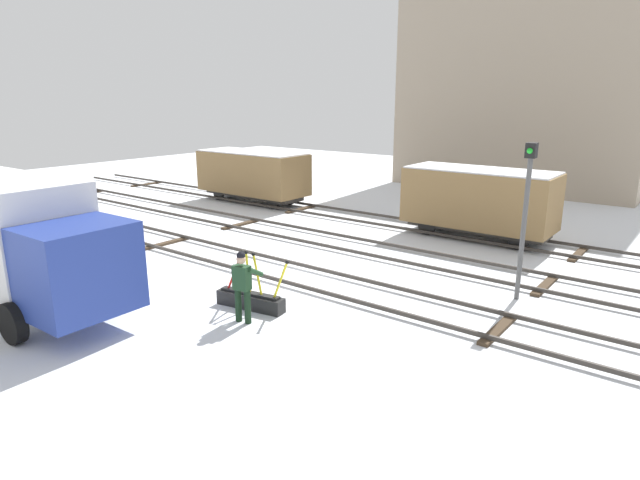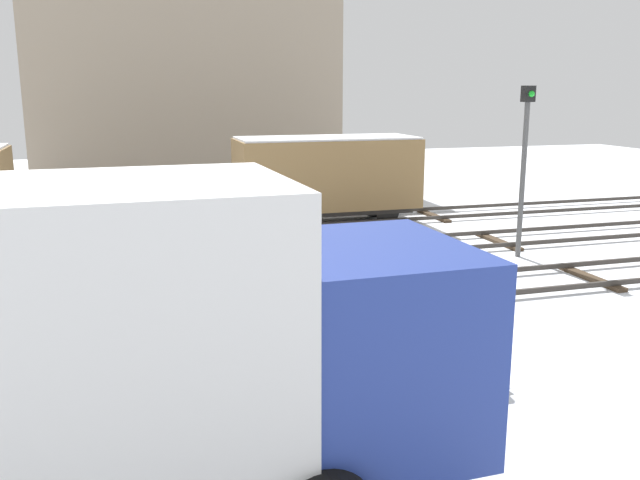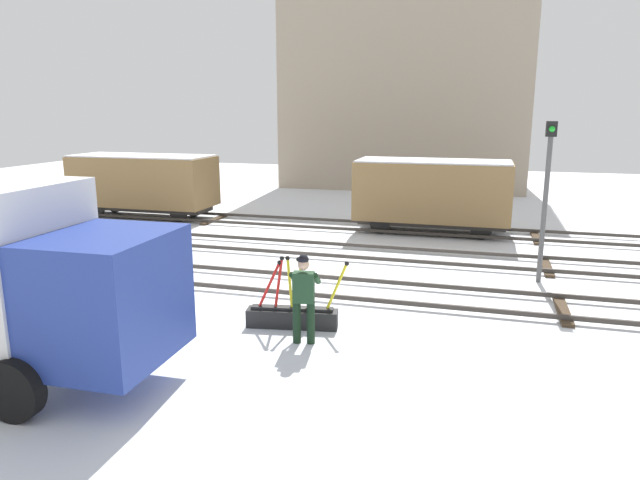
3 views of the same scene
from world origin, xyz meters
TOP-DOWN VIEW (x-y plane):
  - ground_plane at (0.00, 0.00)m, footprint 60.00×60.00m
  - track_main_line at (0.00, 0.00)m, footprint 44.00×1.94m
  - track_siding_near at (0.00, 3.58)m, footprint 44.00×1.94m
  - track_siding_far at (0.00, 7.35)m, footprint 44.00×1.94m
  - switch_lever_frame at (0.61, -2.40)m, footprint 2.02×0.65m
  - rail_worker at (1.06, -3.07)m, footprint 0.61×0.68m
  - delivery_truck at (-3.65, -5.70)m, footprint 6.41×2.60m
  - signal_post at (5.54, 2.18)m, footprint 0.24×0.32m
  - apartment_building at (-0.31, 20.56)m, footprint 13.14×7.09m
  - freight_car_mid_siding at (2.41, 7.35)m, footprint 5.21×2.14m

SIDE VIEW (x-z plane):
  - ground_plane at x=0.00m, z-range 0.00..0.00m
  - track_main_line at x=0.00m, z-range 0.02..0.20m
  - track_siding_near at x=0.00m, z-range 0.02..0.20m
  - track_siding_far at x=0.00m, z-range 0.02..0.20m
  - switch_lever_frame at x=0.61m, z-range -0.47..0.98m
  - rail_worker at x=1.06m, z-range 0.10..1.79m
  - freight_car_mid_siding at x=2.41m, z-range 0.18..2.71m
  - delivery_truck at x=-3.65m, z-range 0.17..3.30m
  - signal_post at x=5.54m, z-range 0.44..4.38m
  - apartment_building at x=-0.31m, z-range 0.01..11.12m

